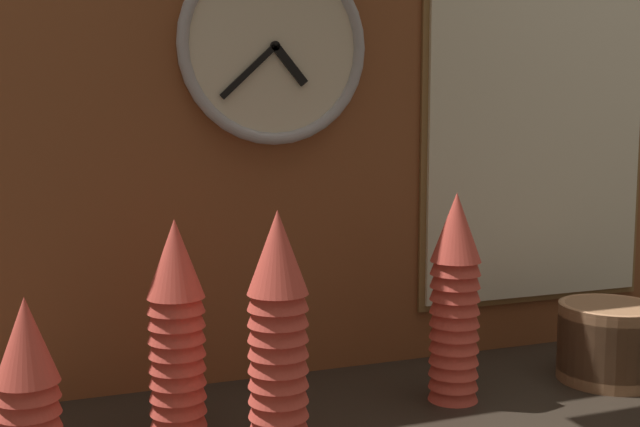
# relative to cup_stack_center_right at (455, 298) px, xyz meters

# --- Properties ---
(ground_plane) EXTENTS (1.60, 0.56, 0.04)m
(ground_plane) POSITION_rel_cup_stack_center_right_xyz_m (-0.04, -0.04, -0.18)
(ground_plane) COLOR black
(wall_tiled_back) EXTENTS (1.60, 0.03, 1.05)m
(wall_tiled_back) POSITION_rel_cup_stack_center_right_xyz_m (-0.04, 0.22, 0.36)
(wall_tiled_back) COLOR brown
(wall_tiled_back) RESTS_ON ground_plane
(cup_stack_center_right) EXTENTS (0.08, 0.08, 0.33)m
(cup_stack_center_right) POSITION_rel_cup_stack_center_right_xyz_m (0.00, 0.00, 0.00)
(cup_stack_center_right) COLOR #DB4C3D
(cup_stack_center_right) RESTS_ON ground_plane
(cup_stack_left) EXTENTS (0.08, 0.08, 0.31)m
(cup_stack_left) POSITION_rel_cup_stack_center_right_xyz_m (-0.43, -0.00, -0.01)
(cup_stack_left) COLOR #DB4C3D
(cup_stack_left) RESTS_ON ground_plane
(cup_stack_far_left) EXTENTS (0.08, 0.08, 0.23)m
(cup_stack_far_left) POSITION_rel_cup_stack_center_right_xyz_m (-0.62, -0.05, -0.05)
(cup_stack_far_left) COLOR #DB4C3D
(cup_stack_far_left) RESTS_ON ground_plane
(cup_stack_center_left) EXTENTS (0.08, 0.08, 0.33)m
(cup_stack_center_left) POSITION_rel_cup_stack_center_right_xyz_m (-0.32, -0.12, 0.00)
(cup_stack_center_left) COLOR #DB4C3D
(cup_stack_center_left) RESTS_ON ground_plane
(bowl_stack_right) EXTENTS (0.17, 0.17, 0.13)m
(bowl_stack_right) POSITION_rel_cup_stack_center_right_xyz_m (0.29, -0.01, -0.10)
(bowl_stack_right) COLOR #996B47
(bowl_stack_right) RESTS_ON ground_plane
(wall_clock) EXTENTS (0.32, 0.03, 0.32)m
(wall_clock) POSITION_rel_cup_stack_center_right_xyz_m (-0.23, 0.19, 0.39)
(wall_clock) COLOR beige
(menu_board) EXTENTS (0.49, 0.01, 0.59)m
(menu_board) POSITION_rel_cup_stack_center_right_xyz_m (0.29, 0.20, 0.22)
(menu_board) COLOR olive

